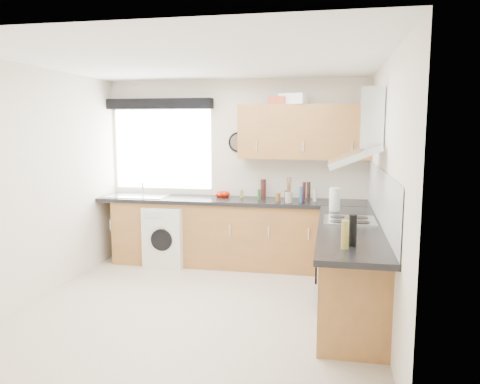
% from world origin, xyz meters
% --- Properties ---
extents(ground_plane, '(3.60, 3.60, 0.00)m').
position_xyz_m(ground_plane, '(0.00, 0.00, 0.00)').
color(ground_plane, beige).
extents(ceiling, '(3.60, 3.60, 0.02)m').
position_xyz_m(ceiling, '(0.00, 0.00, 2.50)').
color(ceiling, white).
rests_on(ceiling, wall_back).
extents(wall_back, '(3.60, 0.02, 2.50)m').
position_xyz_m(wall_back, '(0.00, 1.80, 1.25)').
color(wall_back, silver).
rests_on(wall_back, ground_plane).
extents(wall_front, '(3.60, 0.02, 2.50)m').
position_xyz_m(wall_front, '(0.00, -1.80, 1.25)').
color(wall_front, silver).
rests_on(wall_front, ground_plane).
extents(wall_left, '(0.02, 3.60, 2.50)m').
position_xyz_m(wall_left, '(-1.80, 0.00, 1.25)').
color(wall_left, silver).
rests_on(wall_left, ground_plane).
extents(wall_right, '(0.02, 3.60, 2.50)m').
position_xyz_m(wall_right, '(1.80, 0.00, 1.25)').
color(wall_right, silver).
rests_on(wall_right, ground_plane).
extents(window, '(1.40, 0.02, 1.10)m').
position_xyz_m(window, '(-1.05, 1.79, 1.55)').
color(window, silver).
rests_on(window, wall_back).
extents(window_blind, '(1.50, 0.18, 0.14)m').
position_xyz_m(window_blind, '(-1.05, 1.70, 2.18)').
color(window_blind, black).
rests_on(window_blind, wall_back).
extents(splashback, '(0.01, 3.00, 0.54)m').
position_xyz_m(splashback, '(1.79, 0.30, 1.18)').
color(splashback, white).
rests_on(splashback, wall_right).
extents(base_cab_back, '(3.00, 0.58, 0.86)m').
position_xyz_m(base_cab_back, '(-0.10, 1.51, 0.43)').
color(base_cab_back, brown).
rests_on(base_cab_back, ground_plane).
extents(base_cab_corner, '(0.60, 0.60, 0.86)m').
position_xyz_m(base_cab_corner, '(1.50, 1.50, 0.43)').
color(base_cab_corner, brown).
rests_on(base_cab_corner, ground_plane).
extents(base_cab_right, '(0.58, 2.10, 0.86)m').
position_xyz_m(base_cab_right, '(1.51, 0.15, 0.43)').
color(base_cab_right, brown).
rests_on(base_cab_right, ground_plane).
extents(worktop_back, '(3.60, 0.62, 0.05)m').
position_xyz_m(worktop_back, '(0.00, 1.50, 0.89)').
color(worktop_back, black).
rests_on(worktop_back, base_cab_back).
extents(worktop_right, '(0.62, 2.42, 0.05)m').
position_xyz_m(worktop_right, '(1.50, 0.00, 0.89)').
color(worktop_right, black).
rests_on(worktop_right, base_cab_right).
extents(sink, '(0.84, 0.46, 0.10)m').
position_xyz_m(sink, '(-1.33, 1.50, 0.95)').
color(sink, silver).
rests_on(sink, worktop_back).
extents(oven, '(0.56, 0.58, 0.85)m').
position_xyz_m(oven, '(1.50, 0.30, 0.42)').
color(oven, black).
rests_on(oven, ground_plane).
extents(hob_plate, '(0.52, 0.52, 0.01)m').
position_xyz_m(hob_plate, '(1.50, 0.30, 0.92)').
color(hob_plate, silver).
rests_on(hob_plate, worktop_right).
extents(extractor_hood, '(0.52, 0.78, 0.66)m').
position_xyz_m(extractor_hood, '(1.60, 0.30, 1.77)').
color(extractor_hood, silver).
rests_on(extractor_hood, wall_right).
extents(upper_cabinets, '(1.70, 0.35, 0.70)m').
position_xyz_m(upper_cabinets, '(0.95, 1.62, 1.80)').
color(upper_cabinets, brown).
rests_on(upper_cabinets, wall_back).
extents(washing_machine, '(0.59, 0.57, 0.80)m').
position_xyz_m(washing_machine, '(-0.85, 1.40, 0.40)').
color(washing_machine, silver).
rests_on(washing_machine, ground_plane).
extents(wall_clock, '(0.28, 0.04, 0.28)m').
position_xyz_m(wall_clock, '(0.05, 1.76, 1.66)').
color(wall_clock, black).
rests_on(wall_clock, wall_back).
extents(casserole, '(0.38, 0.32, 0.14)m').
position_xyz_m(casserole, '(0.80, 1.57, 2.22)').
color(casserole, silver).
rests_on(casserole, upper_cabinets).
extents(storage_box, '(0.22, 0.19, 0.10)m').
position_xyz_m(storage_box, '(0.60, 1.54, 2.20)').
color(storage_box, '#B4402A').
rests_on(storage_box, upper_cabinets).
extents(utensil_pot, '(0.12, 0.12, 0.13)m').
position_xyz_m(utensil_pot, '(0.78, 1.35, 0.98)').
color(utensil_pot, gray).
rests_on(utensil_pot, worktop_back).
extents(kitchen_roll, '(0.13, 0.13, 0.26)m').
position_xyz_m(kitchen_roll, '(1.35, 0.86, 1.04)').
color(kitchen_roll, silver).
rests_on(kitchen_roll, worktop_right).
extents(tomato_cluster, '(0.18, 0.18, 0.08)m').
position_xyz_m(tomato_cluster, '(-0.15, 1.65, 0.95)').
color(tomato_cluster, '#AE1301').
rests_on(tomato_cluster, worktop_back).
extents(jar_0, '(0.06, 0.06, 0.11)m').
position_xyz_m(jar_0, '(0.64, 1.43, 0.96)').
color(jar_0, brown).
rests_on(jar_0, worktop_back).
extents(jar_1, '(0.04, 0.04, 0.20)m').
position_xyz_m(jar_1, '(0.93, 1.38, 1.01)').
color(jar_1, '#1D5A8E').
rests_on(jar_1, worktop_back).
extents(jar_2, '(0.05, 0.05, 0.23)m').
position_xyz_m(jar_2, '(1.02, 1.66, 1.03)').
color(jar_2, '#31231B').
rests_on(jar_2, worktop_back).
extents(jar_3, '(0.05, 0.05, 0.10)m').
position_xyz_m(jar_3, '(0.11, 1.66, 0.96)').
color(jar_3, olive).
rests_on(jar_3, worktop_back).
extents(jar_4, '(0.07, 0.07, 0.25)m').
position_xyz_m(jar_4, '(0.41, 1.68, 1.04)').
color(jar_4, '#3D1816').
rests_on(jar_4, worktop_back).
extents(jar_5, '(0.04, 0.04, 0.13)m').
position_xyz_m(jar_5, '(0.37, 1.54, 0.98)').
color(jar_5, '#225A20').
rests_on(jar_5, worktop_back).
extents(jar_6, '(0.07, 0.07, 0.13)m').
position_xyz_m(jar_6, '(0.75, 1.49, 0.98)').
color(jar_6, black).
rests_on(jar_6, worktop_back).
extents(jar_7, '(0.04, 0.04, 0.25)m').
position_xyz_m(jar_7, '(0.97, 1.49, 1.03)').
color(jar_7, '#361315').
rests_on(jar_7, worktop_back).
extents(jar_8, '(0.05, 0.05, 0.16)m').
position_xyz_m(jar_8, '(1.10, 1.51, 0.99)').
color(jar_8, '#BEAFA2').
rests_on(jar_8, worktop_back).
extents(bottle_0, '(0.06, 0.06, 0.23)m').
position_xyz_m(bottle_0, '(1.42, -0.84, 1.02)').
color(bottle_0, olive).
rests_on(bottle_0, worktop_right).
extents(bottle_1, '(0.06, 0.06, 0.26)m').
position_xyz_m(bottle_1, '(1.48, -0.75, 1.04)').
color(bottle_1, black).
rests_on(bottle_1, worktop_right).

